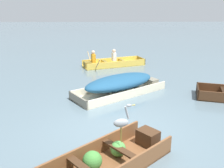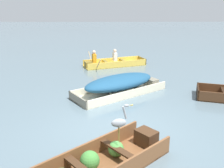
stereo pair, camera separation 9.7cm
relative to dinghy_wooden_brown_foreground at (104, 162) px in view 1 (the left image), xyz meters
name	(u,v)px [view 1 (the left image)]	position (x,y,z in m)	size (l,w,h in m)	color
ground_plane	(118,131)	(0.37, 1.57, -0.17)	(80.00, 80.00, 0.00)	slate
dinghy_wooden_brown_foreground	(104,162)	(0.00, 0.00, 0.00)	(3.04, 2.85, 0.44)	brown
skiff_cream_near_moored	(120,84)	(0.59, 4.44, 0.22)	(3.61, 3.03, 0.71)	beige
rowboat_yellow_with_crew	(110,63)	(0.30, 8.71, 0.02)	(3.41, 2.44, 0.90)	#E5BC47
heron_on_dinghy	(122,122)	(0.38, 0.33, 0.73)	(0.46, 0.20, 0.84)	olive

